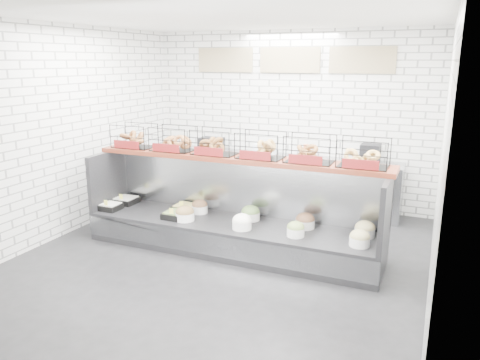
% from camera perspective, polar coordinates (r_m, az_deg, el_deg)
% --- Properties ---
extents(ground, '(5.50, 5.50, 0.00)m').
position_cam_1_polar(ground, '(6.17, -2.27, -9.49)').
color(ground, black).
rests_on(ground, ground).
extents(room_shell, '(5.02, 5.51, 3.01)m').
position_cam_1_polar(room_shell, '(6.21, -0.02, 10.33)').
color(room_shell, white).
rests_on(room_shell, ground).
extents(display_case, '(4.00, 0.90, 1.20)m').
position_cam_1_polar(display_case, '(6.34, -0.85, -5.64)').
color(display_case, black).
rests_on(display_case, ground).
extents(bagel_shelf, '(4.10, 0.50, 0.40)m').
position_cam_1_polar(bagel_shelf, '(6.21, -0.33, 4.06)').
color(bagel_shelf, '#511D11').
rests_on(bagel_shelf, display_case).
extents(prep_counter, '(4.00, 0.60, 1.20)m').
position_cam_1_polar(prep_counter, '(8.16, 5.06, -0.05)').
color(prep_counter, '#93969B').
rests_on(prep_counter, ground).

